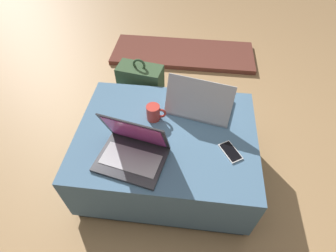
% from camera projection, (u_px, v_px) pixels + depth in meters
% --- Properties ---
extents(ground_plane, '(14.00, 14.00, 0.00)m').
position_uv_depth(ground_plane, '(167.00, 171.00, 1.76)').
color(ground_plane, tan).
extents(ottoman, '(1.01, 0.77, 0.40)m').
position_uv_depth(ottoman, '(166.00, 153.00, 1.61)').
color(ottoman, '#2A3D4E').
rests_on(ottoman, ground_plane).
extents(laptop_near, '(0.38, 0.32, 0.25)m').
position_uv_depth(laptop_near, '(133.00, 150.00, 1.31)').
color(laptop_near, '#333338').
rests_on(laptop_near, ottoman).
extents(laptop_far, '(0.42, 0.31, 0.24)m').
position_uv_depth(laptop_far, '(199.00, 104.00, 1.54)').
color(laptop_far, '#B7B7BC').
rests_on(laptop_far, ottoman).
extents(cell_phone, '(0.13, 0.15, 0.01)m').
position_uv_depth(cell_phone, '(230.00, 152.00, 1.37)').
color(cell_phone, white).
rests_on(cell_phone, ottoman).
extents(backpack, '(0.33, 0.24, 0.52)m').
position_uv_depth(backpack, '(142.00, 92.00, 1.96)').
color(backpack, '#385133').
rests_on(backpack, ground_plane).
extents(coffee_mug, '(0.11, 0.08, 0.09)m').
position_uv_depth(coffee_mug, '(154.00, 113.00, 1.49)').
color(coffee_mug, red).
rests_on(coffee_mug, ottoman).
extents(fireplace_hearth, '(1.40, 0.50, 0.04)m').
position_uv_depth(fireplace_hearth, '(183.00, 53.00, 2.64)').
color(fireplace_hearth, brown).
rests_on(fireplace_hearth, ground_plane).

